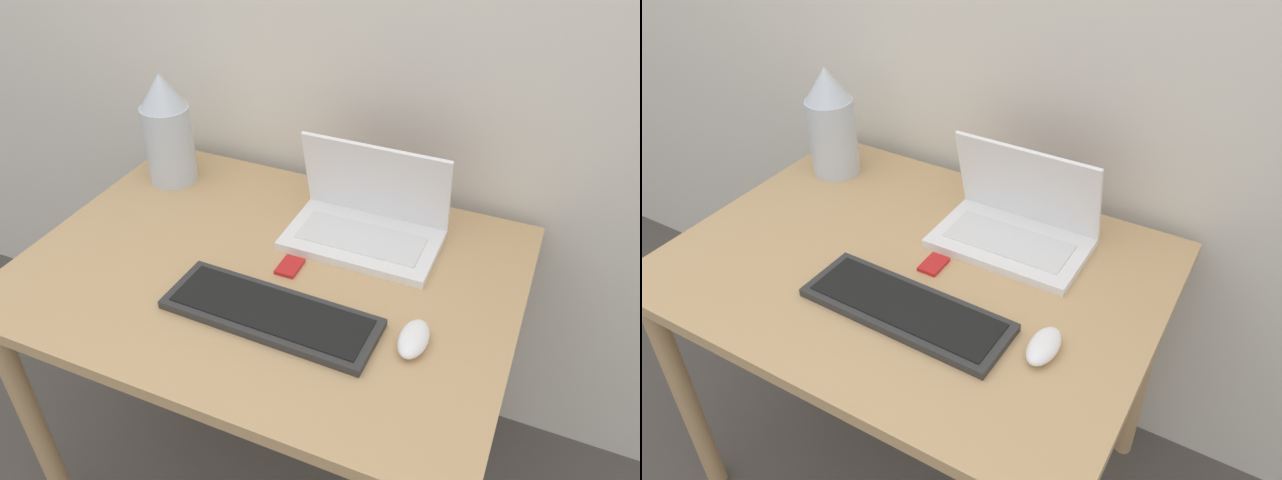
% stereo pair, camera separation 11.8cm
% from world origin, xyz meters
% --- Properties ---
extents(desk, '(1.08, 0.79, 0.75)m').
position_xyz_m(desk, '(0.00, 0.40, 0.65)').
color(desk, tan).
rests_on(desk, ground_plane).
extents(laptop, '(0.35, 0.22, 0.23)m').
position_xyz_m(laptop, '(0.16, 0.59, 0.80)').
color(laptop, white).
rests_on(laptop, desk).
extents(keyboard, '(0.44, 0.16, 0.02)m').
position_xyz_m(keyboard, '(0.08, 0.26, 0.76)').
color(keyboard, '#2D2D2D').
rests_on(keyboard, desk).
extents(mouse, '(0.06, 0.11, 0.04)m').
position_xyz_m(mouse, '(0.36, 0.29, 0.77)').
color(mouse, white).
rests_on(mouse, desk).
extents(vase, '(0.12, 0.12, 0.30)m').
position_xyz_m(vase, '(-0.41, 0.64, 0.90)').
color(vase, silver).
rests_on(vase, desk).
extents(mp3_player, '(0.05, 0.07, 0.01)m').
position_xyz_m(mp3_player, '(0.04, 0.41, 0.76)').
color(mp3_player, red).
rests_on(mp3_player, desk).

